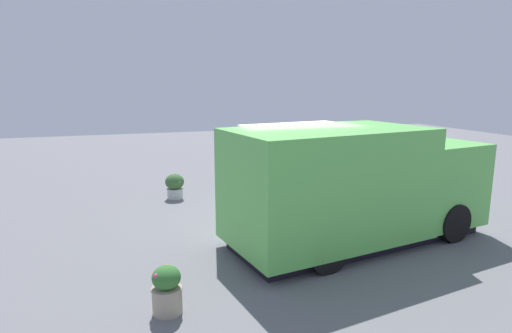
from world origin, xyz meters
name	(u,v)px	position (x,y,z in m)	size (l,w,h in m)	color
ground_plane	(286,226)	(0.00, 0.00, 0.00)	(40.00, 40.00, 0.00)	slate
food_truck	(355,187)	(1.28, 0.97, 1.15)	(3.20, 5.75, 2.38)	#60BE53
person_customer	(277,176)	(-3.63, 1.20, 0.34)	(0.75, 0.45, 0.85)	#2A1526
planter_flowering_near	(175,185)	(-3.24, -2.08, 0.38)	(0.53, 0.53, 0.71)	silver
planter_flowering_far	(167,290)	(2.91, -3.04, 0.36)	(0.45, 0.45, 0.71)	tan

